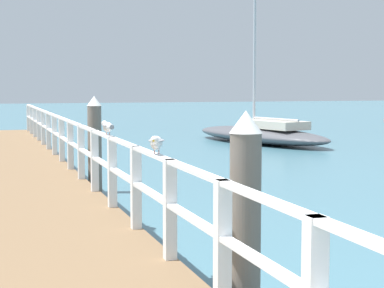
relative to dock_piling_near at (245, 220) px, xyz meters
The scene contains 7 objects.
pier_deck 9.12m from the dock_piling_near, 101.63° to the left, with size 3.07×26.54×0.39m, color brown.
pier_railing 8.91m from the dock_piling_near, 92.44° to the left, with size 0.12×25.06×1.04m.
dock_piling_near is the anchor object (origin of this frame).
dock_piling_far 8.05m from the dock_piling_near, 90.00° to the left, with size 0.29×0.29×1.97m.
seagull_foreground 1.78m from the dock_piling_near, 103.16° to the left, with size 0.25×0.46×0.21m.
seagull_background 4.60m from the dock_piling_near, 94.79° to the left, with size 0.20×0.48×0.21m.
boat_1 19.40m from the dock_piling_near, 66.04° to the left, with size 3.85×7.63×8.19m.
Camera 1 is at (-0.40, -1.08, 2.19)m, focal length 62.83 mm.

